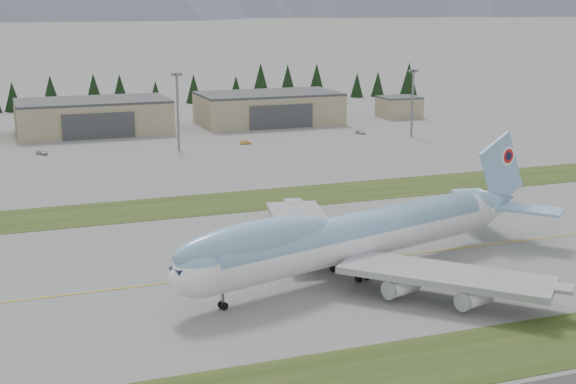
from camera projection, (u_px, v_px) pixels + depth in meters
name	position (u px, v px, depth m)	size (l,w,h in m)	color
ground	(305.00, 267.00, 128.41)	(7000.00, 7000.00, 0.00)	slate
grass_strip_near	(423.00, 365.00, 93.70)	(400.00, 14.00, 0.08)	#284217
grass_strip_far	(228.00, 203.00, 169.50)	(400.00, 18.00, 0.08)	#284217
taxiway_line_main	(305.00, 267.00, 128.41)	(400.00, 0.40, 0.02)	gold
boeing_747_freighter	(355.00, 236.00, 123.13)	(72.98, 60.55, 19.26)	white
hangar_center	(93.00, 116.00, 259.02)	(48.00, 26.60, 10.80)	tan
hangar_right	(269.00, 108.00, 279.16)	(48.00, 26.60, 10.80)	tan
control_shed	(399.00, 107.00, 294.58)	(14.00, 12.00, 7.60)	tan
floodlight_masts	(57.00, 100.00, 216.00)	(180.76, 9.97, 24.34)	slate
service_vehicle_a	(42.00, 155.00, 222.71)	(1.58, 3.93, 1.34)	#B9B9BB
service_vehicle_b	(246.00, 144.00, 239.25)	(1.24, 3.52, 1.16)	gold
service_vehicle_c	(360.00, 134.00, 258.10)	(1.65, 4.06, 1.18)	#BDBBC1
conifer_belt	(115.00, 90.00, 320.59)	(274.22, 16.20, 16.61)	black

